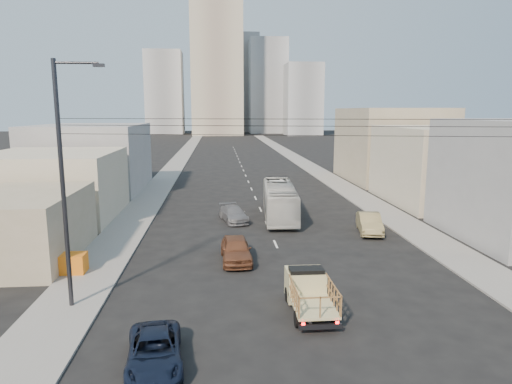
{
  "coord_description": "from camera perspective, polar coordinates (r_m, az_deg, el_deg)",
  "views": [
    {
      "loc": [
        -4.13,
        -18.04,
        9.65
      ],
      "look_at": [
        -1.25,
        16.29,
        3.5
      ],
      "focal_mm": 32.0,
      "sensor_mm": 36.0,
      "label": 1
    }
  ],
  "objects": [
    {
      "name": "bldg_left_near",
      "position": [
        33.92,
        -28.85,
        -3.85
      ],
      "size": [
        9.0,
        10.0,
        4.4
      ],
      "primitive_type": "cube",
      "color": "gray",
      "rests_on": "ground"
    },
    {
      "name": "flatbed_pickup",
      "position": [
        22.74,
        6.7,
        -12.06
      ],
      "size": [
        1.95,
        4.41,
        1.9
      ],
      "color": "tan",
      "rests_on": "ground"
    },
    {
      "name": "bldg_left_far",
      "position": [
        59.35,
        -19.83,
        4.06
      ],
      "size": [
        12.0,
        16.0,
        8.0
      ],
      "primitive_type": "cube",
      "color": "gray",
      "rests_on": "ground"
    },
    {
      "name": "midrise_east",
      "position": [
        186.25,
        5.89,
        11.41
      ],
      "size": [
        14.0,
        14.0,
        28.0
      ],
      "primitive_type": "cube",
      "color": "gray",
      "rests_on": "ground"
    },
    {
      "name": "overhead_wires",
      "position": [
        19.98,
        7.21,
        8.08
      ],
      "size": [
        23.01,
        5.02,
        0.72
      ],
      "color": "black",
      "rests_on": "ground"
    },
    {
      "name": "sedan_grey",
      "position": [
        40.34,
        -2.81,
        -2.76
      ],
      "size": [
        2.81,
        4.88,
        1.33
      ],
      "primitive_type": "imported",
      "rotation": [
        0.0,
        0.0,
        0.22
      ],
      "color": "slate",
      "rests_on": "ground"
    },
    {
      "name": "sedan_tan",
      "position": [
        37.68,
        13.99,
        -3.8
      ],
      "size": [
        2.51,
        4.99,
        1.57
      ],
      "primitive_type": "imported",
      "rotation": [
        0.0,
        0.0,
        -0.19
      ],
      "color": "#8E8053",
      "rests_on": "ground"
    },
    {
      "name": "bldg_right_far",
      "position": [
        66.73,
        16.51,
        5.71
      ],
      "size": [
        12.0,
        16.0,
        10.0
      ],
      "primitive_type": "cube",
      "color": "gray",
      "rests_on": "ground"
    },
    {
      "name": "bldg_right_mid",
      "position": [
        52.06,
        22.28,
        3.14
      ],
      "size": [
        11.0,
        14.0,
        8.0
      ],
      "primitive_type": "cube",
      "color": "#BBB397",
      "rests_on": "ground"
    },
    {
      "name": "lane_dashes",
      "position": [
        71.81,
        -1.45,
        2.4
      ],
      "size": [
        0.15,
        104.0,
        0.01
      ],
      "color": "silver",
      "rests_on": "ground"
    },
    {
      "name": "midrise_back",
      "position": [
        218.62,
        -2.18,
        13.36
      ],
      "size": [
        18.0,
        18.0,
        44.0
      ],
      "primitive_type": "cube",
      "color": "gray",
      "rests_on": "ground"
    },
    {
      "name": "crate_stack",
      "position": [
        29.65,
        -22.19,
        -8.25
      ],
      "size": [
        1.8,
        1.2,
        1.14
      ],
      "color": "orange",
      "rests_on": "sidewalk_left"
    },
    {
      "name": "city_bus",
      "position": [
        41.7,
        2.97,
        -1.05
      ],
      "size": [
        3.49,
        11.53,
        3.17
      ],
      "primitive_type": "imported",
      "rotation": [
        0.0,
        0.0,
        -0.07
      ],
      "color": "beige",
      "rests_on": "ground"
    },
    {
      "name": "midrise_ne",
      "position": [
        204.5,
        1.47,
        13.02
      ],
      "size": [
        16.0,
        16.0,
        40.0
      ],
      "primitive_type": "cube",
      "color": "gray",
      "rests_on": "ground"
    },
    {
      "name": "streetlamp_left",
      "position": [
        23.43,
        -22.81,
        1.44
      ],
      "size": [
        2.36,
        0.25,
        12.0
      ],
      "color": "#2D2D33",
      "rests_on": "ground"
    },
    {
      "name": "bldg_left_mid",
      "position": [
        45.09,
        -23.99,
        0.76
      ],
      "size": [
        11.0,
        12.0,
        6.0
      ],
      "primitive_type": "cube",
      "color": "#BBB397",
      "rests_on": "ground"
    },
    {
      "name": "navy_pickup",
      "position": [
        18.81,
        -12.56,
        -18.85
      ],
      "size": [
        2.55,
        4.66,
        1.24
      ],
      "primitive_type": "imported",
      "rotation": [
        0.0,
        0.0,
        0.12
      ],
      "color": "black",
      "rests_on": "ground"
    },
    {
      "name": "sidewalk_left",
      "position": [
        88.89,
        -9.7,
        3.79
      ],
      "size": [
        3.5,
        180.0,
        0.12
      ],
      "primitive_type": "cube",
      "color": "gray",
      "rests_on": "ground"
    },
    {
      "name": "midrise_nw",
      "position": [
        199.38,
        -11.33,
        12.05
      ],
      "size": [
        15.0,
        15.0,
        34.0
      ],
      "primitive_type": "cube",
      "color": "gray",
      "rests_on": "ground"
    },
    {
      "name": "sedan_brown",
      "position": [
        29.78,
        -2.51,
        -7.18
      ],
      "size": [
        2.04,
        4.75,
        1.6
      ],
      "primitive_type": "imported",
      "rotation": [
        0.0,
        0.0,
        0.03
      ],
      "color": "brown",
      "rests_on": "ground"
    },
    {
      "name": "high_rise_tower",
      "position": [
        189.14,
        -4.91,
        16.27
      ],
      "size": [
        20.0,
        20.0,
        60.0
      ],
      "primitive_type": "cube",
      "color": "tan",
      "rests_on": "ground"
    },
    {
      "name": "ground",
      "position": [
        20.87,
        7.52,
        -17.52
      ],
      "size": [
        420.0,
        420.0,
        0.0
      ],
      "primitive_type": "plane",
      "color": "black",
      "rests_on": "ground"
    },
    {
      "name": "sidewalk_right",
      "position": [
        89.97,
        5.42,
        3.96
      ],
      "size": [
        3.5,
        180.0,
        0.12
      ],
      "primitive_type": "cube",
      "color": "gray",
      "rests_on": "ground"
    }
  ]
}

